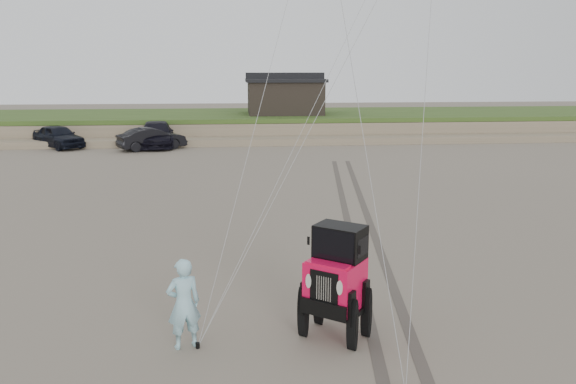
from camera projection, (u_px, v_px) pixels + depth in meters
name	position (u px, v px, depth m)	size (l,w,h in m)	color
ground	(353.00, 355.00, 10.89)	(160.00, 160.00, 0.00)	#6B6054
dune_ridge	(261.00, 124.00, 47.16)	(160.00, 14.25, 1.73)	#7A6B54
cabin	(285.00, 95.00, 46.34)	(6.40, 5.40, 3.35)	black
truck_a	(58.00, 136.00, 38.91)	(1.88, 4.68, 1.60)	black
truck_b	(152.00, 139.00, 38.14)	(1.58, 4.53, 1.49)	black
truck_c	(156.00, 134.00, 39.64)	(2.40, 5.90, 1.71)	black
jeep	(335.00, 294.00, 11.42)	(2.18, 5.06, 1.88)	#EF0B41
man	(184.00, 304.00, 10.99)	(0.68, 0.44, 1.85)	#8ED0DB
stake_main	(198.00, 345.00, 11.13)	(0.08, 0.08, 0.12)	black
tire_tracks	(362.00, 233.00, 18.85)	(5.22, 29.74, 0.01)	#4C443D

